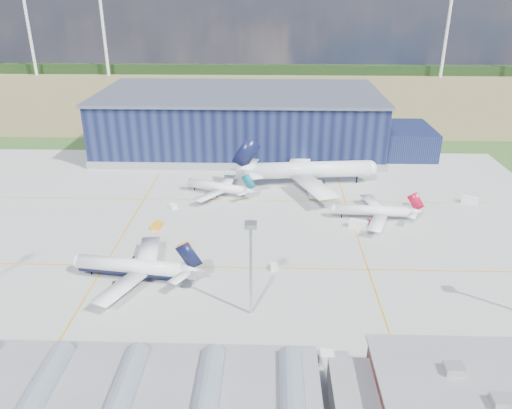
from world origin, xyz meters
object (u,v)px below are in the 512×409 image
object	(u,v)px
airliner_red	(372,206)
gse_van_b	(470,200)
gse_tug_b	(185,246)
light_mast_center	(251,254)
airliner_navy	(130,259)
gse_tug_c	(208,186)
car_a	(494,372)
gse_cart_a	(274,267)
car_b	(262,359)
airliner_widebody	(312,162)
gse_van_a	(358,224)
gse_van_c	(334,359)
gse_cart_b	(173,206)
gse_tug_a	(157,226)
airliner_regional	(216,182)
hangar	(246,124)

from	to	relation	value
airliner_red	gse_van_b	world-z (taller)	airliner_red
gse_van_b	gse_tug_b	bearing A→B (deg)	138.70
light_mast_center	airliner_navy	size ratio (longest dim) A/B	0.65
gse_tug_c	car_a	distance (m)	115.11
gse_cart_a	gse_van_b	bearing A→B (deg)	28.93
gse_van_b	car_a	xyz separation A→B (m)	(-24.84, -82.88, -0.58)
light_mast_center	gse_tug_c	xyz separation A→B (m)	(-18.90, 76.08, -14.71)
gse_tug_c	car_b	size ratio (longest dim) A/B	0.85
airliner_red	airliner_widebody	xyz separation A→B (m)	(-17.00, 29.99, 4.17)
gse_van_a	gse_van_c	xyz separation A→B (m)	(-14.34, -60.69, 0.10)
gse_tug_c	gse_cart_b	bearing A→B (deg)	-116.16
gse_tug_b	car_a	distance (m)	82.78
light_mast_center	gse_cart_b	bearing A→B (deg)	116.25
gse_tug_a	airliner_red	bearing A→B (deg)	15.45
gse_tug_c	gse_van_b	bearing A→B (deg)	-5.67
gse_tug_b	gse_cart_a	world-z (taller)	gse_tug_b
light_mast_center	gse_van_a	distance (m)	56.33
airliner_regional	gse_cart_b	xyz separation A→B (m)	(-13.32, -12.28, -3.93)
hangar	gse_tug_a	xyz separation A→B (m)	(-23.47, -82.16, -10.78)
gse_tug_a	gse_van_c	size ratio (longest dim) A/B	0.73
hangar	gse_tug_b	world-z (taller)	hangar
airliner_red	car_a	size ratio (longest dim) A/B	8.49
airliner_widebody	gse_van_c	bearing A→B (deg)	-97.49
light_mast_center	car_b	bearing A→B (deg)	-79.63
gse_cart_b	car_b	world-z (taller)	gse_cart_b
hangar	gse_tug_b	distance (m)	96.39
gse_van_a	gse_cart_a	size ratio (longest dim) A/B	1.84
airliner_regional	gse_van_c	bearing A→B (deg)	130.65
airliner_navy	gse_van_c	world-z (taller)	airliner_navy
gse_tug_c	gse_tug_a	bearing A→B (deg)	-108.04
gse_cart_a	car_b	distance (m)	35.50
airliner_red	airliner_widebody	distance (m)	34.73
light_mast_center	gse_tug_a	world-z (taller)	light_mast_center
gse_van_a	gse_van_b	distance (m)	45.75
light_mast_center	gse_cart_a	xyz separation A→B (m)	(5.29, 19.67, -14.77)
gse_cart_a	gse_van_b	world-z (taller)	gse_van_b
airliner_regional	gse_tug_a	world-z (taller)	airliner_regional
airliner_red	gse_tug_b	xyz separation A→B (m)	(-56.34, -20.92, -4.14)
gse_cart_b	gse_van_b	bearing A→B (deg)	-36.60
gse_van_b	gse_van_c	distance (m)	98.04
airliner_regional	gse_tug_b	size ratio (longest dim) A/B	8.50
car_a	gse_tug_a	bearing A→B (deg)	71.51
light_mast_center	airliner_regional	world-z (taller)	light_mast_center
car_b	gse_van_b	bearing A→B (deg)	-63.14
gse_cart_b	gse_van_c	distance (m)	86.54
gse_tug_a	car_a	bearing A→B (deg)	-29.35
airliner_red	gse_cart_b	size ratio (longest dim) A/B	9.41
gse_cart_a	gse_van_c	size ratio (longest dim) A/B	0.55
gse_tug_a	hangar	bearing A→B (deg)	82.54
hangar	car_a	distance (m)	153.29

